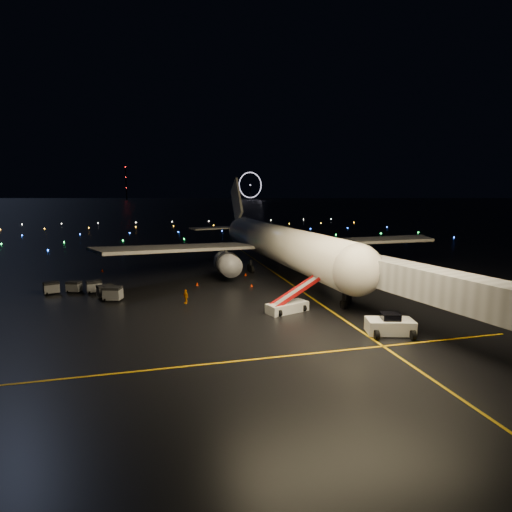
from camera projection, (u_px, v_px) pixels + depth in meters
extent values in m
plane|color=black|center=(166.00, 209.00, 329.84)|extent=(2000.00, 2000.00, 0.00)
cube|color=#E4AA09|center=(292.00, 284.00, 59.51)|extent=(0.25, 80.00, 0.02)
cube|color=#E4AA09|center=(191.00, 366.00, 31.50)|extent=(60.00, 0.25, 0.02)
cube|color=silver|center=(390.00, 324.00, 38.46)|extent=(4.86, 3.39, 2.10)
imported|color=orange|center=(186.00, 296.00, 49.16)|extent=(0.88, 1.11, 1.77)
cone|color=red|center=(252.00, 285.00, 57.99)|extent=(0.49, 0.49, 0.45)
cone|color=red|center=(246.00, 274.00, 65.76)|extent=(0.51, 0.51, 0.47)
cone|color=red|center=(197.00, 284.00, 58.89)|extent=(0.50, 0.50, 0.47)
cone|color=red|center=(102.00, 270.00, 68.99)|extent=(0.52, 0.52, 0.56)
cylinder|color=black|center=(126.00, 182.00, 732.31)|extent=(1.80, 1.80, 64.00)
cube|color=gray|center=(113.00, 294.00, 50.40)|extent=(2.48, 2.06, 1.81)
cube|color=gray|center=(105.00, 291.00, 51.95)|extent=(2.34, 2.04, 1.66)
cube|color=gray|center=(74.00, 287.00, 54.71)|extent=(2.09, 1.77, 1.50)
cube|color=gray|center=(94.00, 287.00, 54.50)|extent=(2.20, 1.78, 1.63)
cube|color=gray|center=(51.00, 288.00, 53.89)|extent=(2.26, 1.93, 1.62)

